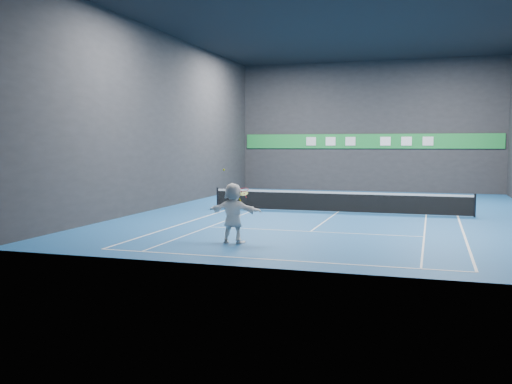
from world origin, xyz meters
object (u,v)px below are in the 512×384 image
(tennis_ball, at_px, (224,170))
(tennis_net, at_px, (338,201))
(tennis_racket, at_px, (244,192))
(player, at_px, (233,213))

(tennis_ball, distance_m, tennis_net, 9.94)
(tennis_racket, bearing_deg, player, -172.22)
(tennis_racket, bearing_deg, tennis_ball, 175.25)
(tennis_net, relative_size, tennis_racket, 21.45)
(player, relative_size, tennis_racket, 3.45)
(player, height_order, tennis_racket, player)
(player, distance_m, tennis_racket, 0.79)
(player, relative_size, tennis_ball, 27.27)
(player, bearing_deg, tennis_racket, -168.63)
(tennis_ball, height_order, tennis_net, tennis_ball)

